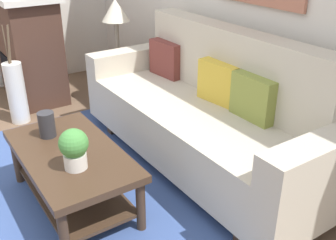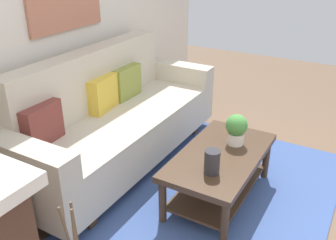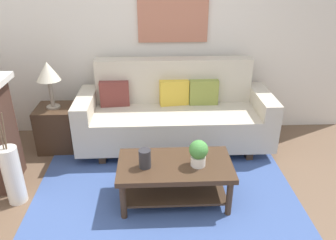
{
  "view_description": "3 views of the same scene",
  "coord_description": "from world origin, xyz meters",
  "px_view_note": "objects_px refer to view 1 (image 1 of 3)",
  "views": [
    {
      "loc": [
        2.34,
        -0.22,
        1.76
      ],
      "look_at": [
        0.2,
        1.21,
        0.51
      ],
      "focal_mm": 42.35,
      "sensor_mm": 36.0,
      "label": 1
    },
    {
      "loc": [
        -2.34,
        -0.42,
        1.95
      ],
      "look_at": [
        -0.03,
        0.92,
        0.68
      ],
      "focal_mm": 39.83,
      "sensor_mm": 36.0,
      "label": 2
    },
    {
      "loc": [
        -0.1,
        -2.19,
        2.2
      ],
      "look_at": [
        0.05,
        0.92,
        0.69
      ],
      "focal_mm": 35.72,
      "sensor_mm": 36.0,
      "label": 3
    }
  ],
  "objects_px": {
    "couch": "(205,115)",
    "throw_pillow_maroon": "(166,59)",
    "floor_vase": "(16,93)",
    "throw_pillow_mustard": "(219,82)",
    "potted_plant_tabletop": "(74,148)",
    "table_lamp": "(115,13)",
    "fireplace": "(29,47)",
    "throw_pillow_olive": "(254,98)",
    "coffee_table": "(72,166)",
    "tabletop_vase": "(47,125)",
    "side_table": "(119,80)"
  },
  "relations": [
    {
      "from": "couch",
      "to": "throw_pillow_maroon",
      "type": "height_order",
      "value": "couch"
    },
    {
      "from": "floor_vase",
      "to": "throw_pillow_mustard",
      "type": "bearing_deg",
      "value": 35.57
    },
    {
      "from": "potted_plant_tabletop",
      "to": "table_lamp",
      "type": "distance_m",
      "value": 2.03
    },
    {
      "from": "couch",
      "to": "fireplace",
      "type": "xyz_separation_m",
      "value": [
        -2.2,
        -0.72,
        0.15
      ]
    },
    {
      "from": "throw_pillow_olive",
      "to": "coffee_table",
      "type": "distance_m",
      "value": 1.35
    },
    {
      "from": "table_lamp",
      "to": "potted_plant_tabletop",
      "type": "bearing_deg",
      "value": -34.92
    },
    {
      "from": "tabletop_vase",
      "to": "side_table",
      "type": "xyz_separation_m",
      "value": [
        -1.13,
        1.14,
        -0.24
      ]
    },
    {
      "from": "tabletop_vase",
      "to": "potted_plant_tabletop",
      "type": "height_order",
      "value": "potted_plant_tabletop"
    },
    {
      "from": "table_lamp",
      "to": "fireplace",
      "type": "xyz_separation_m",
      "value": [
        -0.72,
        -0.72,
        -0.41
      ]
    },
    {
      "from": "coffee_table",
      "to": "side_table",
      "type": "distance_m",
      "value": 1.79
    },
    {
      "from": "couch",
      "to": "floor_vase",
      "type": "relative_size",
      "value": 3.88
    },
    {
      "from": "throw_pillow_maroon",
      "to": "throw_pillow_mustard",
      "type": "relative_size",
      "value": 1.0
    },
    {
      "from": "throw_pillow_maroon",
      "to": "coffee_table",
      "type": "distance_m",
      "value": 1.44
    },
    {
      "from": "couch",
      "to": "tabletop_vase",
      "type": "distance_m",
      "value": 1.2
    },
    {
      "from": "table_lamp",
      "to": "fireplace",
      "type": "height_order",
      "value": "fireplace"
    },
    {
      "from": "coffee_table",
      "to": "fireplace",
      "type": "relative_size",
      "value": 0.95
    },
    {
      "from": "throw_pillow_olive",
      "to": "fireplace",
      "type": "distance_m",
      "value": 2.71
    },
    {
      "from": "table_lamp",
      "to": "side_table",
      "type": "bearing_deg",
      "value": 0.0
    },
    {
      "from": "tabletop_vase",
      "to": "side_table",
      "type": "height_order",
      "value": "tabletop_vase"
    },
    {
      "from": "throw_pillow_mustard",
      "to": "floor_vase",
      "type": "bearing_deg",
      "value": -144.43
    },
    {
      "from": "throw_pillow_olive",
      "to": "side_table",
      "type": "xyz_separation_m",
      "value": [
        -1.85,
        -0.12,
        -0.4
      ]
    },
    {
      "from": "couch",
      "to": "floor_vase",
      "type": "distance_m",
      "value": 1.95
    },
    {
      "from": "throw_pillow_olive",
      "to": "throw_pillow_maroon",
      "type": "bearing_deg",
      "value": 180.0
    },
    {
      "from": "throw_pillow_maroon",
      "to": "side_table",
      "type": "height_order",
      "value": "throw_pillow_maroon"
    },
    {
      "from": "throw_pillow_maroon",
      "to": "table_lamp",
      "type": "relative_size",
      "value": 0.63
    },
    {
      "from": "throw_pillow_olive",
      "to": "table_lamp",
      "type": "relative_size",
      "value": 0.63
    },
    {
      "from": "coffee_table",
      "to": "table_lamp",
      "type": "distance_m",
      "value": 1.91
    },
    {
      "from": "throw_pillow_olive",
      "to": "side_table",
      "type": "relative_size",
      "value": 0.64
    },
    {
      "from": "throw_pillow_olive",
      "to": "tabletop_vase",
      "type": "xyz_separation_m",
      "value": [
        -0.72,
        -1.27,
        -0.16
      ]
    },
    {
      "from": "throw_pillow_olive",
      "to": "throw_pillow_mustard",
      "type": "bearing_deg",
      "value": 180.0
    },
    {
      "from": "floor_vase",
      "to": "throw_pillow_maroon",
      "type": "bearing_deg",
      "value": 52.68
    },
    {
      "from": "throw_pillow_mustard",
      "to": "potted_plant_tabletop",
      "type": "xyz_separation_m",
      "value": [
        0.15,
        -1.26,
        -0.11
      ]
    },
    {
      "from": "potted_plant_tabletop",
      "to": "throw_pillow_mustard",
      "type": "bearing_deg",
      "value": 96.77
    },
    {
      "from": "potted_plant_tabletop",
      "to": "floor_vase",
      "type": "height_order",
      "value": "potted_plant_tabletop"
    },
    {
      "from": "side_table",
      "to": "table_lamp",
      "type": "bearing_deg",
      "value": 0.0
    },
    {
      "from": "potted_plant_tabletop",
      "to": "table_lamp",
      "type": "xyz_separation_m",
      "value": [
        -1.63,
        1.14,
        0.42
      ]
    },
    {
      "from": "throw_pillow_mustard",
      "to": "table_lamp",
      "type": "bearing_deg",
      "value": -175.18
    },
    {
      "from": "throw_pillow_olive",
      "to": "fireplace",
      "type": "xyz_separation_m",
      "value": [
        -2.57,
        -0.85,
        -0.09
      ]
    },
    {
      "from": "throw_pillow_maroon",
      "to": "throw_pillow_mustard",
      "type": "xyz_separation_m",
      "value": [
        0.74,
        0.0,
        0.0
      ]
    },
    {
      "from": "coffee_table",
      "to": "side_table",
      "type": "xyz_separation_m",
      "value": [
        -1.41,
        1.1,
        -0.03
      ]
    },
    {
      "from": "throw_pillow_maroon",
      "to": "potted_plant_tabletop",
      "type": "xyz_separation_m",
      "value": [
        0.89,
        -1.26,
        -0.11
      ]
    },
    {
      "from": "floor_vase",
      "to": "potted_plant_tabletop",
      "type": "bearing_deg",
      "value": -2.93
    },
    {
      "from": "tabletop_vase",
      "to": "side_table",
      "type": "relative_size",
      "value": 0.33
    },
    {
      "from": "throw_pillow_olive",
      "to": "table_lamp",
      "type": "bearing_deg",
      "value": -176.15
    },
    {
      "from": "coffee_table",
      "to": "potted_plant_tabletop",
      "type": "height_order",
      "value": "potted_plant_tabletop"
    },
    {
      "from": "couch",
      "to": "table_lamp",
      "type": "relative_size",
      "value": 4.14
    },
    {
      "from": "coffee_table",
      "to": "side_table",
      "type": "height_order",
      "value": "side_table"
    },
    {
      "from": "throw_pillow_maroon",
      "to": "fireplace",
      "type": "xyz_separation_m",
      "value": [
        -1.45,
        -0.85,
        -0.09
      ]
    },
    {
      "from": "couch",
      "to": "fireplace",
      "type": "distance_m",
      "value": 2.32
    },
    {
      "from": "throw_pillow_mustard",
      "to": "coffee_table",
      "type": "distance_m",
      "value": 1.28
    }
  ]
}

